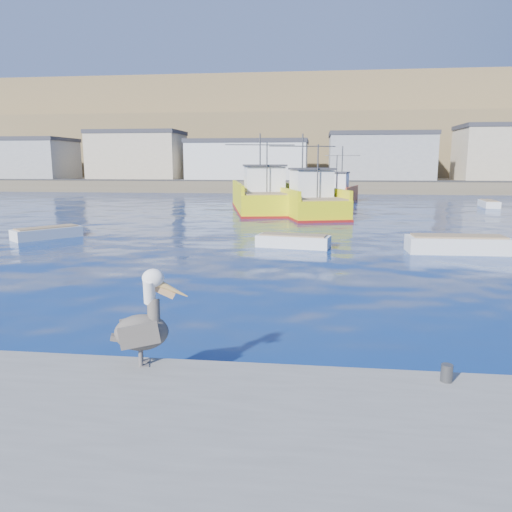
{
  "coord_description": "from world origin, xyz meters",
  "views": [
    {
      "loc": [
        0.76,
        -11.66,
        4.15
      ],
      "look_at": [
        -1.0,
        2.66,
        1.45
      ],
      "focal_mm": 35.0,
      "sensor_mm": 36.0,
      "label": 1
    }
  ],
  "objects": [
    {
      "name": "ground",
      "position": [
        0.0,
        0.0,
        0.0
      ],
      "size": [
        260.0,
        260.0,
        0.0
      ],
      "primitive_type": "plane",
      "color": "#071954",
      "rests_on": "ground"
    },
    {
      "name": "dock_bollards",
      "position": [
        0.6,
        -3.4,
        0.65
      ],
      "size": [
        36.2,
        0.2,
        0.3
      ],
      "color": "#4C4C4C",
      "rests_on": "dock"
    },
    {
      "name": "far_shore",
      "position": [
        0.0,
        109.2,
        8.98
      ],
      "size": [
        200.0,
        81.0,
        24.0
      ],
      "color": "brown",
      "rests_on": "ground"
    },
    {
      "name": "trawler_yellow_a",
      "position": [
        -4.07,
        32.12,
        1.17
      ],
      "size": [
        7.38,
        14.35,
        6.82
      ],
      "color": "yellow",
      "rests_on": "ground"
    },
    {
      "name": "trawler_yellow_b",
      "position": [
        -0.12,
        28.94,
        1.07
      ],
      "size": [
        7.15,
        12.44,
        6.58
      ],
      "color": "yellow",
      "rests_on": "ground"
    },
    {
      "name": "boat_orange",
      "position": [
        3.16,
        43.54,
        0.99
      ],
      "size": [
        4.38,
        7.77,
        5.95
      ],
      "color": "#C23F1F",
      "rests_on": "ground"
    },
    {
      "name": "skiff_left",
      "position": [
        -14.18,
        14.29,
        0.25
      ],
      "size": [
        3.23,
        3.62,
        0.79
      ],
      "color": "silver",
      "rests_on": "ground"
    },
    {
      "name": "skiff_mid",
      "position": [
        7.34,
        12.37,
        0.32
      ],
      "size": [
        4.63,
        1.7,
        1.0
      ],
      "color": "silver",
      "rests_on": "ground"
    },
    {
      "name": "skiff_far",
      "position": [
        17.04,
        38.3,
        0.26
      ],
      "size": [
        1.66,
        3.84,
        0.81
      ],
      "color": "silver",
      "rests_on": "ground"
    },
    {
      "name": "skiff_extra",
      "position": [
        -0.39,
        13.0,
        0.25
      ],
      "size": [
        3.79,
        1.9,
        0.79
      ],
      "color": "silver",
      "rests_on": "ground"
    },
    {
      "name": "pelican",
      "position": [
        -2.32,
        -3.29,
        1.26
      ],
      "size": [
        1.43,
        0.85,
        1.78
      ],
      "color": "#595451",
      "rests_on": "dock"
    }
  ]
}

